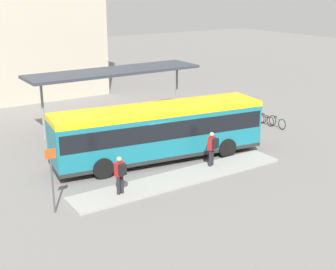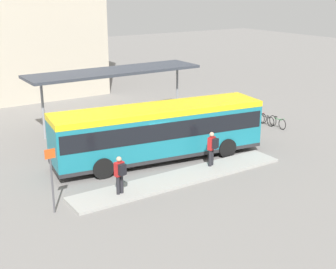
{
  "view_description": "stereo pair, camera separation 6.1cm",
  "coord_description": "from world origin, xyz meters",
  "px_view_note": "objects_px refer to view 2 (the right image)",
  "views": [
    {
      "loc": [
        -12.7,
        -20.16,
        9.02
      ],
      "look_at": [
        0.57,
        0.0,
        1.33
      ],
      "focal_mm": 50.0,
      "sensor_mm": 36.0,
      "label": 1
    },
    {
      "loc": [
        -12.65,
        -20.19,
        9.02
      ],
      "look_at": [
        0.57,
        0.0,
        1.33
      ],
      "focal_mm": 50.0,
      "sensor_mm": 36.0,
      "label": 2
    }
  ],
  "objects_px": {
    "bicycle_black": "(266,120)",
    "bicycle_red": "(258,116)",
    "potted_planter_near_shelter": "(131,126)",
    "platform_sign": "(52,178)",
    "city_bus": "(159,129)",
    "pedestrian_waiting": "(212,147)",
    "bicycle_green": "(277,122)",
    "pedestrian_companion": "(120,173)"
  },
  "relations": [
    {
      "from": "bicycle_black",
      "to": "platform_sign",
      "type": "height_order",
      "value": "platform_sign"
    },
    {
      "from": "pedestrian_waiting",
      "to": "bicycle_black",
      "type": "bearing_deg",
      "value": -85.36
    },
    {
      "from": "city_bus",
      "to": "bicycle_black",
      "type": "distance_m",
      "value": 9.85
    },
    {
      "from": "pedestrian_companion",
      "to": "potted_planter_near_shelter",
      "type": "xyz_separation_m",
      "value": [
        4.69,
        7.53,
        -0.48
      ]
    },
    {
      "from": "bicycle_green",
      "to": "bicycle_red",
      "type": "bearing_deg",
      "value": -169.59
    },
    {
      "from": "pedestrian_waiting",
      "to": "bicycle_green",
      "type": "bearing_deg",
      "value": -91.09
    },
    {
      "from": "city_bus",
      "to": "platform_sign",
      "type": "distance_m",
      "value": 7.55
    },
    {
      "from": "bicycle_black",
      "to": "platform_sign",
      "type": "bearing_deg",
      "value": 106.65
    },
    {
      "from": "city_bus",
      "to": "pedestrian_waiting",
      "type": "xyz_separation_m",
      "value": [
        1.63,
        -2.51,
        -0.58
      ]
    },
    {
      "from": "pedestrian_waiting",
      "to": "bicycle_red",
      "type": "xyz_separation_m",
      "value": [
        8.08,
        5.09,
        -0.79
      ]
    },
    {
      "from": "bicycle_green",
      "to": "platform_sign",
      "type": "xyz_separation_m",
      "value": [
        -16.77,
        -3.66,
        1.19
      ]
    },
    {
      "from": "platform_sign",
      "to": "city_bus",
      "type": "bearing_deg",
      "value": 22.31
    },
    {
      "from": "city_bus",
      "to": "potted_planter_near_shelter",
      "type": "xyz_separation_m",
      "value": [
        0.75,
        4.55,
        -1.09
      ]
    },
    {
      "from": "city_bus",
      "to": "platform_sign",
      "type": "bearing_deg",
      "value": -149.55
    },
    {
      "from": "pedestrian_companion",
      "to": "bicycle_green",
      "type": "xyz_separation_m",
      "value": [
        13.73,
        3.78,
        -0.76
      ]
    },
    {
      "from": "pedestrian_waiting",
      "to": "potted_planter_near_shelter",
      "type": "relative_size",
      "value": 1.43
    },
    {
      "from": "city_bus",
      "to": "bicycle_black",
      "type": "bearing_deg",
      "value": 18.12
    },
    {
      "from": "platform_sign",
      "to": "potted_planter_near_shelter",
      "type": "bearing_deg",
      "value": 43.79
    },
    {
      "from": "platform_sign",
      "to": "bicycle_green",
      "type": "bearing_deg",
      "value": 12.3
    },
    {
      "from": "pedestrian_companion",
      "to": "bicycle_green",
      "type": "relative_size",
      "value": 1.04
    },
    {
      "from": "bicycle_green",
      "to": "pedestrian_companion",
      "type": "bearing_deg",
      "value": -67.02
    },
    {
      "from": "pedestrian_waiting",
      "to": "bicycle_red",
      "type": "relative_size",
      "value": 1.07
    },
    {
      "from": "city_bus",
      "to": "pedestrian_waiting",
      "type": "bearing_deg",
      "value": -48.89
    },
    {
      "from": "city_bus",
      "to": "potted_planter_near_shelter",
      "type": "height_order",
      "value": "city_bus"
    },
    {
      "from": "city_bus",
      "to": "pedestrian_waiting",
      "type": "distance_m",
      "value": 3.05
    },
    {
      "from": "city_bus",
      "to": "bicycle_red",
      "type": "relative_size",
      "value": 6.92
    },
    {
      "from": "pedestrian_waiting",
      "to": "bicycle_green",
      "type": "height_order",
      "value": "pedestrian_waiting"
    },
    {
      "from": "potted_planter_near_shelter",
      "to": "platform_sign",
      "type": "bearing_deg",
      "value": -136.21
    },
    {
      "from": "bicycle_red",
      "to": "bicycle_black",
      "type": "bearing_deg",
      "value": -7.28
    },
    {
      "from": "pedestrian_companion",
      "to": "bicycle_black",
      "type": "distance_m",
      "value": 14.34
    },
    {
      "from": "bicycle_red",
      "to": "city_bus",
      "type": "bearing_deg",
      "value": -76.09
    },
    {
      "from": "pedestrian_waiting",
      "to": "platform_sign",
      "type": "relative_size",
      "value": 0.65
    },
    {
      "from": "bicycle_black",
      "to": "bicycle_red",
      "type": "xyz_separation_m",
      "value": [
        0.1,
        0.89,
        0.02
      ]
    },
    {
      "from": "pedestrian_waiting",
      "to": "platform_sign",
      "type": "distance_m",
      "value": 8.62
    },
    {
      "from": "pedestrian_companion",
      "to": "pedestrian_waiting",
      "type": "bearing_deg",
      "value": -94.77
    },
    {
      "from": "bicycle_black",
      "to": "pedestrian_companion",
      "type": "bearing_deg",
      "value": 110.35
    },
    {
      "from": "bicycle_green",
      "to": "city_bus",
      "type": "bearing_deg",
      "value": -77.78
    },
    {
      "from": "pedestrian_waiting",
      "to": "platform_sign",
      "type": "xyz_separation_m",
      "value": [
        -8.61,
        -0.35,
        0.4
      ]
    },
    {
      "from": "potted_planter_near_shelter",
      "to": "platform_sign",
      "type": "xyz_separation_m",
      "value": [
        -7.73,
        -7.41,
        0.9
      ]
    },
    {
      "from": "bicycle_red",
      "to": "potted_planter_near_shelter",
      "type": "relative_size",
      "value": 1.33
    },
    {
      "from": "pedestrian_companion",
      "to": "bicycle_green",
      "type": "height_order",
      "value": "pedestrian_companion"
    },
    {
      "from": "city_bus",
      "to": "platform_sign",
      "type": "xyz_separation_m",
      "value": [
        -6.98,
        -2.86,
        -0.18
      ]
    }
  ]
}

